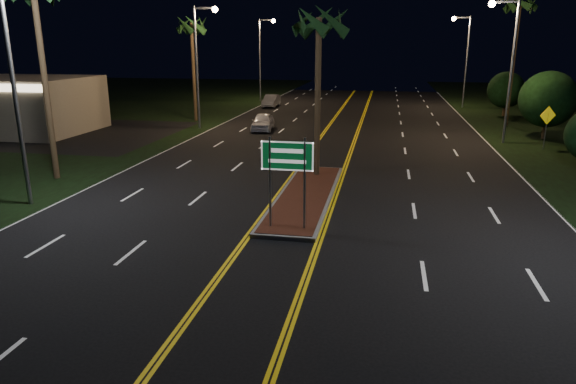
% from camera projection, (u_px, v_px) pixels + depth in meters
% --- Properties ---
extents(ground, '(120.00, 120.00, 0.00)m').
position_uv_depth(ground, '(270.00, 263.00, 15.39)').
color(ground, black).
rests_on(ground, ground).
extents(median_island, '(2.25, 10.25, 0.17)m').
position_uv_depth(median_island, '(306.00, 196.00, 21.98)').
color(median_island, gray).
rests_on(median_island, ground).
extents(highway_sign, '(1.80, 0.08, 3.20)m').
position_uv_depth(highway_sign, '(287.00, 165.00, 17.36)').
color(highway_sign, gray).
rests_on(highway_sign, ground).
extents(streetlight_left_near, '(1.91, 0.44, 9.00)m').
position_uv_depth(streetlight_left_near, '(19.00, 62.00, 19.49)').
color(streetlight_left_near, gray).
rests_on(streetlight_left_near, ground).
extents(streetlight_left_mid, '(1.91, 0.44, 9.00)m').
position_uv_depth(streetlight_left_mid, '(201.00, 53.00, 38.37)').
color(streetlight_left_mid, gray).
rests_on(streetlight_left_mid, ground).
extents(streetlight_left_far, '(1.91, 0.44, 9.00)m').
position_uv_depth(streetlight_left_far, '(263.00, 50.00, 57.25)').
color(streetlight_left_far, gray).
rests_on(streetlight_left_far, ground).
extents(streetlight_right_mid, '(1.91, 0.44, 9.00)m').
position_uv_depth(streetlight_right_mid, '(507.00, 55.00, 32.69)').
color(streetlight_right_mid, gray).
rests_on(streetlight_right_mid, ground).
extents(streetlight_right_far, '(1.91, 0.44, 9.00)m').
position_uv_depth(streetlight_right_far, '(464.00, 51.00, 51.57)').
color(streetlight_right_far, gray).
rests_on(streetlight_right_far, ground).
extents(palm_median, '(2.40, 2.40, 8.30)m').
position_uv_depth(palm_median, '(319.00, 22.00, 23.28)').
color(palm_median, '#382819').
rests_on(palm_median, ground).
extents(palm_left_far, '(2.40, 2.40, 8.80)m').
position_uv_depth(palm_left_far, '(191.00, 26.00, 41.95)').
color(palm_left_far, '#382819').
rests_on(palm_left_far, ground).
extents(palm_right_far, '(2.40, 2.40, 10.30)m').
position_uv_depth(palm_right_far, '(520.00, 5.00, 38.88)').
color(palm_right_far, '#382819').
rests_on(palm_right_far, ground).
extents(shrub_mid, '(3.78, 3.78, 4.62)m').
position_uv_depth(shrub_mid, '(548.00, 99.00, 34.79)').
color(shrub_mid, '#382819').
rests_on(shrub_mid, ground).
extents(shrub_far, '(3.24, 3.24, 3.96)m').
position_uv_depth(shrub_far, '(506.00, 90.00, 46.26)').
color(shrub_far, '#382819').
rests_on(shrub_far, ground).
extents(car_near, '(2.38, 4.66, 1.49)m').
position_uv_depth(car_near, '(263.00, 120.00, 38.96)').
color(car_near, silver).
rests_on(car_near, ground).
extents(car_far, '(1.86, 4.31, 1.43)m').
position_uv_depth(car_far, '(271.00, 100.00, 53.58)').
color(car_far, '#A7A9B1').
rests_on(car_far, ground).
extents(warning_sign, '(1.03, 0.50, 2.68)m').
position_uv_depth(warning_sign, '(547.00, 121.00, 31.55)').
color(warning_sign, gray).
rests_on(warning_sign, ground).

